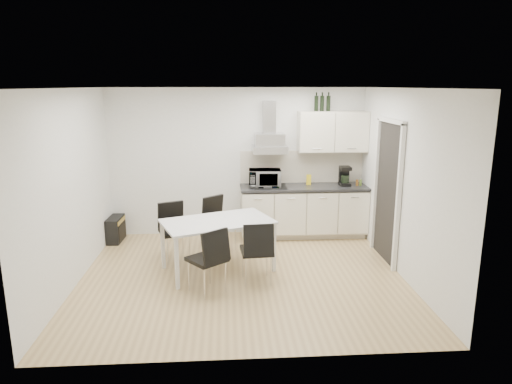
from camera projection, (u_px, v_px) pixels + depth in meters
ground at (242, 276)px, 6.45m from camera, size 4.50×4.50×0.00m
wall_back at (237, 162)px, 8.09m from camera, size 4.50×0.10×2.60m
wall_front at (249, 234)px, 4.21m from camera, size 4.50×0.10×2.60m
wall_left at (71, 189)px, 6.00m from camera, size 0.10×4.00×2.60m
wall_right at (404, 184)px, 6.30m from camera, size 0.10×4.00×2.60m
ceiling at (241, 88)px, 5.85m from camera, size 4.50×4.50×0.00m
doorway at (386, 193)px, 6.88m from camera, size 0.08×1.04×2.10m
kitchenette at (305, 190)px, 8.02m from camera, size 2.22×0.64×2.52m
dining_table at (217, 225)px, 6.52m from camera, size 1.73×1.36×0.75m
chair_far_left at (175, 232)px, 6.99m from camera, size 0.60×0.63×0.88m
chair_far_right at (220, 224)px, 7.38m from camera, size 0.66×0.67×0.88m
chair_near_left at (207, 260)px, 5.87m from camera, size 0.66×0.67×0.88m
chair_near_right at (257, 251)px, 6.17m from camera, size 0.47×0.53×0.88m
guitar_amp at (116, 229)px, 7.86m from camera, size 0.25×0.52×0.43m
floor_speaker at (177, 228)px, 8.19m from camera, size 0.22×0.21×0.28m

